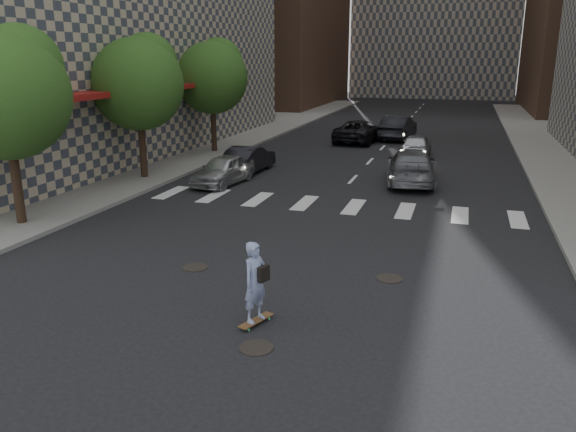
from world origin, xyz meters
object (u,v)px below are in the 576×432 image
Objects in this scene: silver_sedan at (223,170)px; tree_b at (140,80)px; tree_a at (8,89)px; traffic_car_a at (248,159)px; skateboarder at (256,282)px; traffic_car_e at (398,128)px; tree_c at (213,74)px; traffic_car_b at (411,167)px; traffic_car_d at (416,145)px; traffic_car_c at (359,131)px.

tree_b is at bearing -172.30° from silver_sedan.
tree_a is 12.37m from traffic_car_a.
skateboarder reaches higher than silver_sedan.
traffic_car_e is at bearing -110.61° from traffic_car_a.
traffic_car_b is (12.15, -5.14, -3.88)m from tree_c.
tree_c is 1.25× the size of traffic_car_b.
traffic_car_b is 7.14m from traffic_car_d.
traffic_car_d is 7.24m from traffic_car_e.
skateboarder is 0.47× the size of traffic_car_a.
skateboarder is 29.64m from traffic_car_e.
tree_c is at bearing 8.96° from traffic_car_d.
traffic_car_e is at bearing -133.14° from traffic_car_c.
tree_b is 13.07m from traffic_car_b.
tree_b and tree_c have the same top height.
traffic_car_b is at bearing -178.77° from traffic_car_a.
silver_sedan is 2.91m from traffic_car_a.
traffic_car_a is 8.09m from traffic_car_b.
skateboarder is (10.29, -4.65, -3.65)m from tree_a.
traffic_car_b is (8.09, -0.12, 0.09)m from traffic_car_a.
skateboarder is at bearing 113.81° from traffic_car_a.
tree_b reaches higher than traffic_car_b.
tree_a reaches higher than silver_sedan.
tree_b reaches higher than traffic_car_c.
tree_c is 1.23× the size of traffic_car_c.
traffic_car_b is at bearing 105.10° from traffic_car_e.
traffic_car_a is at bearing 69.70° from tree_a.
traffic_car_d is at bearing 56.75° from tree_a.
traffic_car_d is (1.51, 22.64, -0.31)m from skateboarder.
skateboarder is (10.29, -20.65, -3.65)m from tree_c.
skateboarder is 27.65m from traffic_car_c.
silver_sedan is 0.75× the size of traffic_car_b.
traffic_car_c is 1.08× the size of traffic_car_e.
traffic_car_e is (9.92, 24.98, -3.82)m from tree_a.
skateboarder is at bearing 96.84° from traffic_car_e.
tree_a is 1.61× the size of traffic_car_a.
tree_c is (0.00, 8.00, 0.00)m from tree_b.
tree_c is 7.58m from traffic_car_a.
tree_a and tree_b have the same top height.
traffic_car_e is at bearing 42.14° from tree_c.
traffic_car_c is 3.18m from traffic_car_e.
tree_c is 23.36m from skateboarder.
tree_c reaches higher than traffic_car_a.
silver_sedan is 8.66m from traffic_car_b.
tree_a reaches higher than traffic_car_d.
traffic_car_b reaches higher than traffic_car_c.
traffic_car_d is (11.79, 9.99, -3.96)m from tree_b.
tree_c is 1.64× the size of traffic_car_d.
tree_c reaches higher than skateboarder.
silver_sedan is 12.64m from traffic_car_d.
traffic_car_e reaches higher than silver_sedan.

